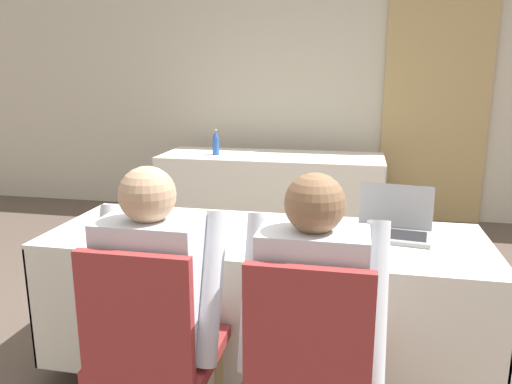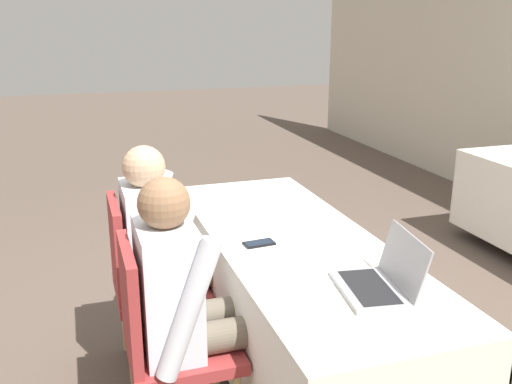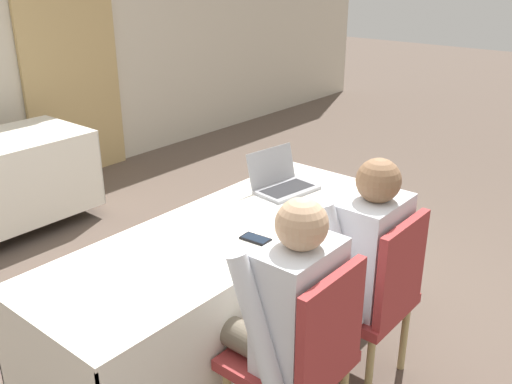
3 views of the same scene
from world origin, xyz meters
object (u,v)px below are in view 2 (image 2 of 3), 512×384
(person_checkered_shirt, at_px, (164,245))
(person_white_shirt, at_px, (188,298))
(chair_near_right, at_px, (164,337))
(laptop, at_px, (379,280))
(cell_phone, at_px, (259,243))
(chair_near_left, at_px, (145,278))

(person_checkered_shirt, xyz_separation_m, person_white_shirt, (0.58, 0.00, 0.00))
(chair_near_right, height_order, person_checkered_shirt, person_checkered_shirt)
(laptop, relative_size, cell_phone, 2.57)
(chair_near_left, relative_size, chair_near_right, 1.00)
(chair_near_left, bearing_deg, person_white_shirt, -169.88)
(cell_phone, height_order, chair_near_right, chair_near_right)
(laptop, height_order, cell_phone, laptop)
(chair_near_left, distance_m, person_checkered_shirt, 0.19)
(chair_near_left, bearing_deg, laptop, -138.46)
(person_checkered_shirt, bearing_deg, chair_near_left, 90.00)
(chair_near_right, distance_m, person_white_shirt, 0.19)
(cell_phone, relative_size, chair_near_left, 0.16)
(chair_near_left, bearing_deg, cell_phone, -121.14)
(chair_near_right, bearing_deg, laptop, -111.37)
(laptop, relative_size, person_white_shirt, 0.33)
(person_checkered_shirt, distance_m, person_white_shirt, 0.58)
(chair_near_left, height_order, person_white_shirt, person_white_shirt)
(chair_near_left, height_order, chair_near_right, same)
(cell_phone, height_order, chair_near_left, chair_near_left)
(chair_near_right, xyz_separation_m, person_white_shirt, (0.00, 0.10, 0.16))
(person_checkered_shirt, bearing_deg, laptop, -142.43)
(cell_phone, bearing_deg, laptop, 21.61)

